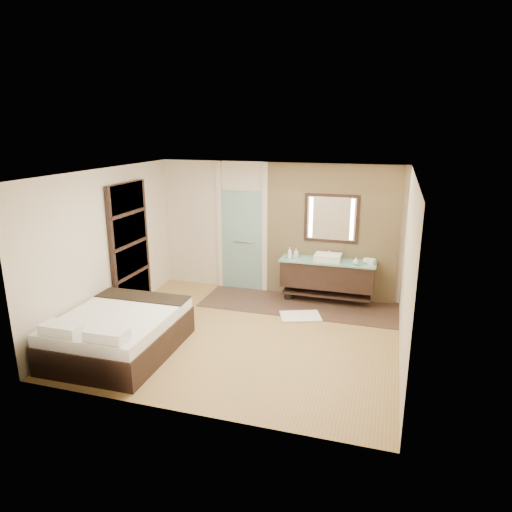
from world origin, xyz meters
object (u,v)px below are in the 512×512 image
(vanity, at_px, (327,274))
(bed, at_px, (119,333))
(mirror_unit, at_px, (331,218))
(waste_bin, at_px, (288,294))

(vanity, bearing_deg, bed, -132.31)
(vanity, xyz_separation_m, mirror_unit, (0.00, 0.24, 1.07))
(vanity, height_order, bed, vanity)
(vanity, xyz_separation_m, bed, (-2.75, -3.02, -0.26))
(vanity, relative_size, mirror_unit, 1.75)
(mirror_unit, bearing_deg, bed, -130.15)
(vanity, xyz_separation_m, waste_bin, (-0.76, -0.07, -0.47))
(bed, height_order, waste_bin, bed)
(mirror_unit, bearing_deg, vanity, -90.00)
(mirror_unit, distance_m, bed, 4.47)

